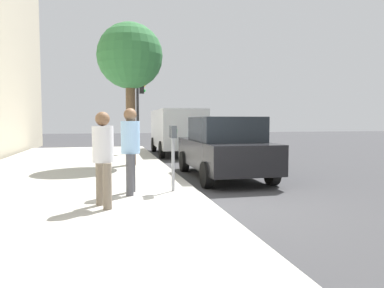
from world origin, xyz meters
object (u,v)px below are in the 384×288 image
pedestrian_at_meter (130,143)px  traffic_signal (140,101)px  pedestrian_bystander (103,152)px  parked_sedan_near (224,147)px  parked_van_far (177,129)px  parking_meter (173,144)px  street_tree (130,58)px

pedestrian_at_meter → traffic_signal: bearing=93.8°
pedestrian_at_meter → traffic_signal: (9.18, -0.97, 1.38)m
pedestrian_bystander → traffic_signal: (10.21, -1.50, 1.45)m
pedestrian_at_meter → parked_sedan_near: (2.34, -2.80, -0.30)m
parked_van_far → parking_meter: bearing=168.8°
parking_meter → pedestrian_bystander: pedestrian_bystander is taller
pedestrian_bystander → parked_sedan_near: (3.36, -3.33, -0.23)m
pedestrian_at_meter → street_tree: bearing=96.3°
parked_sedan_near → parked_van_far: bearing=-0.0°
parked_van_far → traffic_signal: size_ratio=1.45×
pedestrian_at_meter → parked_van_far: parked_van_far is taller
pedestrian_bystander → parking_meter: bearing=16.8°
parked_sedan_near → parking_meter: bearing=140.1°
pedestrian_bystander → street_tree: street_tree is taller
parking_meter → street_tree: 5.41m
parked_van_far → traffic_signal: (-0.47, 1.83, 1.32)m
parking_meter → pedestrian_bystander: (-1.10, 1.43, -0.04)m
pedestrian_bystander → parked_sedan_near: pedestrian_bystander is taller
parked_van_far → street_tree: street_tree is taller
pedestrian_at_meter → parked_sedan_near: pedestrian_at_meter is taller
street_tree → traffic_signal: street_tree is taller
parking_meter → parked_sedan_near: 2.97m
pedestrian_at_meter → street_tree: 5.43m
pedestrian_at_meter → parked_sedan_near: bearing=49.6°
parking_meter → parked_van_far: 9.77m
pedestrian_bystander → parked_van_far: parked_van_far is taller
street_tree → pedestrian_bystander: bearing=171.9°
parking_meter → parked_van_far: parked_van_far is taller
traffic_signal → street_tree: bearing=171.2°
parked_sedan_near → parked_van_far: (7.31, -0.00, 0.36)m
parked_sedan_near → parked_van_far: 7.32m
pedestrian_bystander → parked_van_far: (10.68, -3.33, 0.13)m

